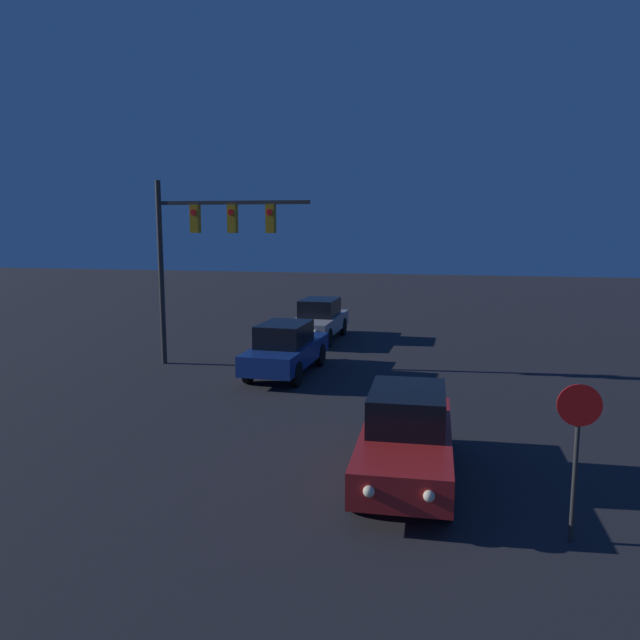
{
  "coord_description": "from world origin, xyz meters",
  "views": [
    {
      "loc": [
        3.18,
        0.96,
        4.7
      ],
      "look_at": [
        0.0,
        16.08,
        2.31
      ],
      "focal_mm": 35.0,
      "sensor_mm": 36.0,
      "label": 1
    }
  ],
  "objects_px": {
    "car_mid": "(286,348)",
    "traffic_signal_mast": "(203,239)",
    "car_near": "(406,435)",
    "car_far": "(319,320)",
    "stop_sign": "(577,435)"
  },
  "relations": [
    {
      "from": "car_mid",
      "to": "traffic_signal_mast",
      "type": "height_order",
      "value": "traffic_signal_mast"
    },
    {
      "from": "car_near",
      "to": "car_far",
      "type": "relative_size",
      "value": 1.0
    },
    {
      "from": "car_near",
      "to": "car_far",
      "type": "bearing_deg",
      "value": -72.77
    },
    {
      "from": "traffic_signal_mast",
      "to": "stop_sign",
      "type": "xyz_separation_m",
      "value": [
        9.81,
        -9.91,
        -2.54
      ]
    },
    {
      "from": "car_far",
      "to": "stop_sign",
      "type": "bearing_deg",
      "value": 116.72
    },
    {
      "from": "stop_sign",
      "to": "car_near",
      "type": "bearing_deg",
      "value": 144.42
    },
    {
      "from": "traffic_signal_mast",
      "to": "stop_sign",
      "type": "distance_m",
      "value": 14.18
    },
    {
      "from": "car_far",
      "to": "traffic_signal_mast",
      "type": "height_order",
      "value": "traffic_signal_mast"
    },
    {
      "from": "car_near",
      "to": "car_far",
      "type": "xyz_separation_m",
      "value": [
        -4.5,
        13.39,
        0.0
      ]
    },
    {
      "from": "car_near",
      "to": "stop_sign",
      "type": "xyz_separation_m",
      "value": [
        2.59,
        -1.85,
        0.82
      ]
    },
    {
      "from": "car_far",
      "to": "stop_sign",
      "type": "distance_m",
      "value": 16.83
    },
    {
      "from": "car_near",
      "to": "traffic_signal_mast",
      "type": "distance_m",
      "value": 11.34
    },
    {
      "from": "car_near",
      "to": "car_far",
      "type": "height_order",
      "value": "same"
    },
    {
      "from": "car_near",
      "to": "car_mid",
      "type": "relative_size",
      "value": 0.99
    },
    {
      "from": "car_near",
      "to": "stop_sign",
      "type": "height_order",
      "value": "stop_sign"
    }
  ]
}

